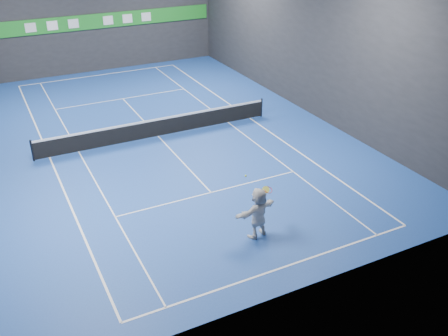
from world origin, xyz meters
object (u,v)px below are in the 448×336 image
player (258,213)px  tennis_ball (246,176)px  tennis_net (158,127)px  tennis_racket (268,191)px

player → tennis_ball: (-0.42, 0.21, 1.50)m
tennis_ball → tennis_net: size_ratio=0.01×
player → tennis_net: size_ratio=0.16×
player → tennis_racket: (0.38, 0.05, 0.75)m
player → tennis_ball: 1.57m
tennis_racket → tennis_net: bearing=93.4°
tennis_ball → tennis_racket: 1.11m
tennis_net → tennis_ball: bearing=-91.3°
tennis_net → tennis_racket: (0.58, -9.87, 1.19)m
tennis_ball → tennis_racket: bearing=-11.7°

